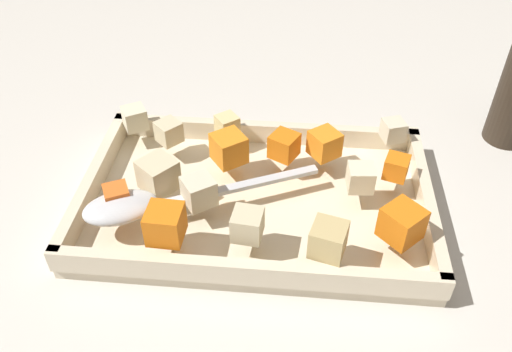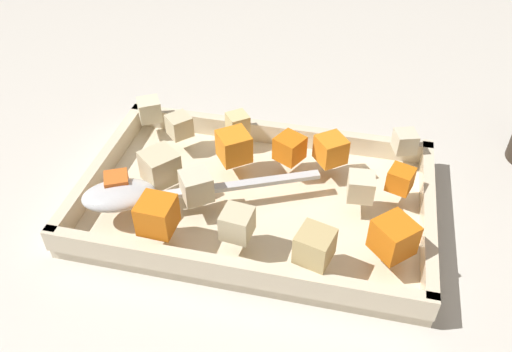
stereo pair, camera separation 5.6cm
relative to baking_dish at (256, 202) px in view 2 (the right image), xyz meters
The scene contains 19 objects.
ground_plane 0.02m from the baking_dish, 165.86° to the left, with size 4.00×4.00×0.00m, color beige.
baking_dish is the anchor object (origin of this frame).
carrot_chunk_near_left 0.16m from the baking_dish, ahead, with size 0.02×0.02×0.02m, color orange.
carrot_chunk_near_right 0.07m from the baking_dish, 61.93° to the left, with size 0.03×0.03×0.03m, color orange.
carrot_chunk_mid_right 0.15m from the baking_dish, 160.75° to the right, with size 0.02×0.02×0.02m, color orange.
carrot_chunk_far_right 0.16m from the baking_dish, 23.85° to the right, with size 0.03×0.03×0.03m, color orange.
carrot_chunk_corner_sw 0.10m from the baking_dish, 38.46° to the left, with size 0.03×0.03×0.03m, color orange.
carrot_chunk_under_handle 0.07m from the baking_dish, 132.29° to the left, with size 0.03×0.03×0.03m, color orange.
carrot_chunk_near_spoon 0.12m from the baking_dish, 132.66° to the right, with size 0.03×0.03×0.03m, color orange.
potato_chunk_heap_side 0.12m from the baking_dish, 50.12° to the right, with size 0.03×0.03×0.03m, color tan.
potato_chunk_heap_top 0.12m from the baking_dish, ahead, with size 0.03×0.03×0.03m, color beige.
potato_chunk_back_center 0.13m from the baking_dish, 148.41° to the left, with size 0.03×0.03×0.03m, color beige.
potato_chunk_rim_edge 0.11m from the baking_dish, 115.67° to the left, with size 0.02×0.02×0.02m, color #E0CC89.
potato_chunk_corner_nw 0.09m from the baking_dish, 90.87° to the right, with size 0.03×0.03×0.03m, color beige.
potato_chunk_center 0.18m from the baking_dish, 149.74° to the left, with size 0.03×0.03×0.03m, color beige.
potato_chunk_mid_left 0.11m from the baking_dish, behind, with size 0.03×0.03×0.03m, color beige.
parsnip_chunk_far_left 0.18m from the baking_dish, 31.85° to the left, with size 0.02×0.02×0.02m, color beige.
parsnip_chunk_corner_se 0.08m from the baking_dish, 148.24° to the right, with size 0.03×0.03×0.03m, color beige.
serving_spoon 0.13m from the baking_dish, 155.06° to the right, with size 0.23×0.13×0.02m.
Camera 2 is at (0.11, -0.42, 0.41)m, focal length 37.30 mm.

